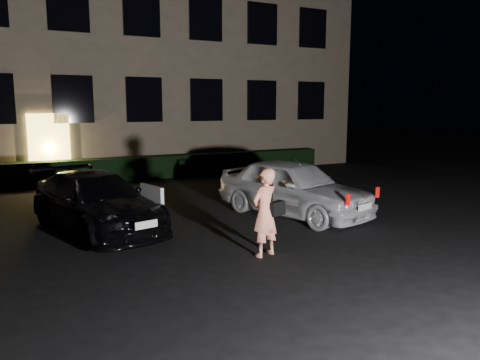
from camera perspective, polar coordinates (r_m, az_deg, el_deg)
name	(u,v)px	position (r m, az deg, el deg)	size (l,w,h in m)	color
ground	(306,254)	(9.01, 8.08, -8.94)	(80.00, 80.00, 0.00)	black
building	(118,33)	(22.77, -14.67, 16.91)	(20.00, 8.11, 12.00)	#6B5E4C
hedge	(149,167)	(18.34, -10.98, 1.53)	(15.00, 0.70, 0.85)	black
sedan	(96,201)	(10.99, -17.14, -2.52)	(2.76, 4.71, 1.28)	black
hatch	(293,187)	(11.93, 6.50, -0.89)	(2.85, 4.55, 1.45)	silver
man	(265,212)	(8.63, 3.08, -3.94)	(0.76, 0.57, 1.65)	#FF9174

